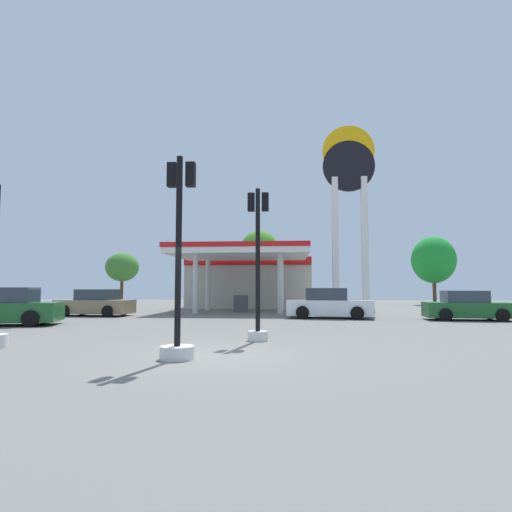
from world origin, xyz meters
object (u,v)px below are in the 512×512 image
Objects in this scene: car_1 at (4,308)px; traffic_signal_1 at (178,287)px; car_0 at (330,304)px; traffic_signal_0 at (258,275)px; car_2 at (95,304)px; tree_2 at (434,260)px; car_3 at (467,307)px; station_pole_sign at (349,194)px; tree_1 at (259,251)px; tree_0 at (122,267)px.

car_1 is 1.04× the size of traffic_signal_1.
car_0 is 0.99× the size of traffic_signal_0.
car_1 reaches higher than car_2.
car_3 is at bearing -104.21° from tree_2.
station_pole_sign reaches higher than car_1.
car_3 is at bearing -57.76° from tree_1.
car_3 is at bearing -55.71° from station_pole_sign.
tree_1 reaches higher than tree_0.
station_pole_sign reaches higher than traffic_signal_1.
traffic_signal_0 is at bearing -60.50° from tree_0.
tree_0 is at bearing 135.22° from car_0.
traffic_signal_0 is 0.90× the size of tree_0.
car_1 is 0.68× the size of tree_1.
tree_1 reaches higher than traffic_signal_0.
tree_0 is 0.80× the size of tree_2.
tree_1 is (-11.61, 18.41, 4.50)m from car_3.
car_3 is (6.61, -0.83, -0.06)m from car_0.
car_2 is (1.04, 6.16, -0.05)m from car_1.
traffic_signal_1 is 35.25m from tree_0.
traffic_signal_0 is (11.08, -4.07, 1.25)m from car_1.
traffic_signal_0 is at bearing -107.82° from station_pole_sign.
car_3 is 0.81× the size of tree_0.
traffic_signal_0 is at bearing 65.59° from traffic_signal_1.
car_3 is at bearing -7.17° from car_0.
tree_2 reaches higher than car_0.
car_0 is at bearing 172.83° from car_3.
station_pole_sign reaches higher than tree_1.
car_0 is at bearing -44.78° from tree_0.
car_0 is 0.89× the size of tree_0.
car_1 is at bearing -144.51° from station_pole_sign.
car_3 is (19.69, -1.52, -0.03)m from car_2.
tree_0 is at bearing 178.21° from tree_2.
station_pole_sign is 2.73× the size of traffic_signal_0.
traffic_signal_1 is at bearing -132.76° from car_3.
traffic_signal_1 is 35.01m from tree_2.
tree_1 is at bearing 122.24° from car_3.
car_0 is at bearing 21.17° from car_1.
car_2 is 0.61× the size of tree_1.
station_pole_sign is 2.91× the size of car_2.
car_2 is at bearing 122.00° from traffic_signal_1.
tree_1 is 1.10× the size of tree_2.
tree_1 reaches higher than traffic_signal_1.
station_pole_sign is 1.79× the size of tree_1.
car_1 is at bearing -137.27° from tree_2.
car_0 is 1.00× the size of traffic_signal_1.
car_2 reaches higher than car_3.
tree_2 is at bearing 52.05° from station_pole_sign.
tree_0 is at bearing 119.50° from traffic_signal_0.
car_0 is 15.14m from car_1.
traffic_signal_1 reaches higher than car_3.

